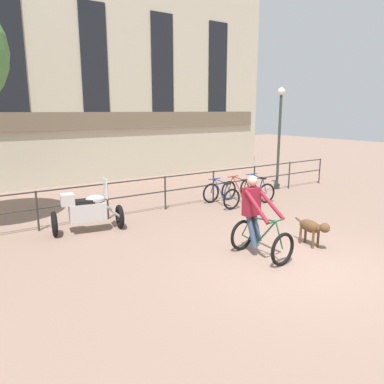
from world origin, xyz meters
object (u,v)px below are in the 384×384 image
Objects in this scene: parked_bicycle_near_lamp at (221,195)px; parked_bicycle_mid_left at (240,192)px; cyclist_with_bike at (257,221)px; parked_motorcycle at (87,211)px; street_lamp at (279,133)px; dog at (313,227)px; parked_bicycle_mid_right at (257,189)px.

parked_bicycle_mid_left is at bearing 179.86° from parked_bicycle_near_lamp.
parked_bicycle_near_lamp is 0.79m from parked_bicycle_mid_left.
cyclist_with_bike is 4.29m from parked_motorcycle.
cyclist_with_bike is at bearing -140.41° from street_lamp.
parked_bicycle_near_lamp is 4.06m from street_lamp.
parked_bicycle_near_lamp is at bearing 57.17° from cyclist_with_bike.
parked_motorcycle is 0.47× the size of street_lamp.
parked_bicycle_near_lamp and parked_bicycle_mid_left have the same top height.
cyclist_with_bike reaches higher than parked_motorcycle.
dog is 4.26m from parked_bicycle_mid_left.
parked_motorcycle is at bearing -172.59° from street_lamp.
parked_bicycle_mid_right is at bearing 41.53° from cyclist_with_bike.
cyclist_with_bike is 4.22m from parked_bicycle_near_lamp.
cyclist_with_bike is 0.44× the size of street_lamp.
dog is 0.94× the size of parked_bicycle_near_lamp.
parked_motorcycle reaches higher than parked_bicycle_mid_right.
cyclist_with_bike is at bearing 53.15° from parked_bicycle_mid_right.
street_lamp is at bearing 55.54° from dog.
parked_bicycle_mid_right is 0.31× the size of street_lamp.
street_lamp reaches higher than parked_bicycle_mid_left.
parked_motorcycle is at bearing -1.63° from parked_bicycle_mid_left.
parked_bicycle_near_lamp is (4.42, 0.15, -0.20)m from parked_motorcycle.
parked_bicycle_mid_left is 3.39m from street_lamp.
cyclist_with_bike is 1.43× the size of parked_bicycle_mid_right.
dog is at bearing -17.42° from cyclist_with_bike.
parked_bicycle_near_lamp is 0.94× the size of parked_bicycle_mid_right.
parked_motorcycle is at bearing 1.77° from parked_bicycle_near_lamp.
street_lamp is (1.94, 0.89, 1.82)m from parked_bicycle_mid_right.
parked_bicycle_mid_right is at bearing 179.86° from parked_bicycle_near_lamp.
parked_motorcycle reaches higher than parked_bicycle_near_lamp.
parked_bicycle_mid_right is (0.79, 0.00, 0.00)m from parked_bicycle_mid_left.
dog is 0.58× the size of parked_motorcycle.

